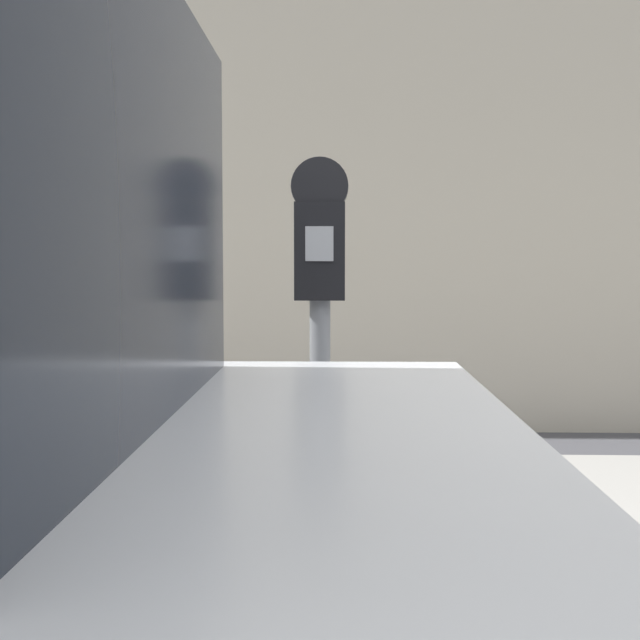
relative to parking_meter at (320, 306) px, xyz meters
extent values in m
cube|color=#9E9B96|center=(0.26, 1.09, -1.15)|extent=(24.00, 2.80, 0.14)
cylinder|color=slate|center=(0.00, 0.00, -0.53)|extent=(0.07, 0.07, 1.11)
cube|color=black|center=(0.00, 0.00, 0.19)|extent=(0.18, 0.13, 0.34)
cube|color=gray|center=(0.00, -0.07, 0.22)|extent=(0.10, 0.01, 0.12)
cylinder|color=black|center=(0.00, 0.00, 0.42)|extent=(0.20, 0.10, 0.20)
camera|label=1|loc=(0.10, -3.15, 0.17)|focal=50.00mm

